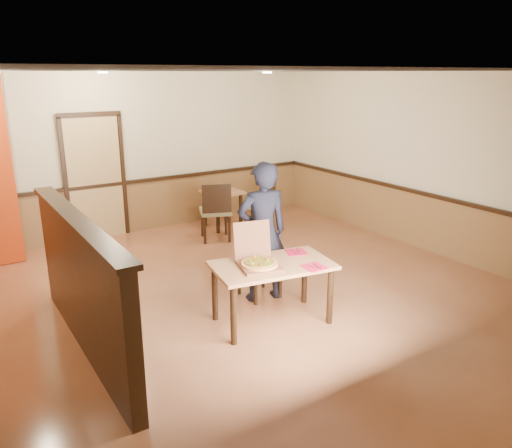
{
  "coord_description": "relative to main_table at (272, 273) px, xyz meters",
  "views": [
    {
      "loc": [
        -3.06,
        -5.03,
        2.78
      ],
      "look_at": [
        0.22,
        0.0,
        0.95
      ],
      "focal_mm": 35.0,
      "sensor_mm": 36.0,
      "label": 1
    }
  ],
  "objects": [
    {
      "name": "wall_back",
      "position": [
        0.04,
        4.24,
        0.79
      ],
      "size": [
        7.0,
        0.0,
        7.0
      ],
      "primitive_type": "plane",
      "rotation": [
        1.57,
        0.0,
        0.0
      ],
      "color": "beige",
      "rests_on": "floor"
    },
    {
      "name": "wainscot_right",
      "position": [
        3.51,
        0.74,
        -0.16
      ],
      "size": [
        0.04,
        7.0,
        0.9
      ],
      "primitive_type": "cube",
      "color": "brown",
      "rests_on": "floor"
    },
    {
      "name": "booth_partition",
      "position": [
        -1.96,
        0.54,
        0.13
      ],
      "size": [
        0.2,
        3.1,
        1.44
      ],
      "color": "black",
      "rests_on": "floor"
    },
    {
      "name": "condiment",
      "position": [
        1.36,
        3.59,
        0.16
      ],
      "size": [
        0.06,
        0.06,
        0.14
      ],
      "primitive_type": "cylinder",
      "color": "maroon",
      "rests_on": "side_table"
    },
    {
      "name": "napkin_near",
      "position": [
        0.33,
        -0.34,
        0.11
      ],
      "size": [
        0.25,
        0.25,
        0.01
      ],
      "rotation": [
        0.0,
        0.0,
        -0.08
      ],
      "color": "red",
      "rests_on": "main_table"
    },
    {
      "name": "side_table",
      "position": [
        1.35,
        3.54,
        -0.09
      ],
      "size": [
        0.66,
        0.66,
        0.69
      ],
      "rotation": [
        0.0,
        0.0,
        0.02
      ],
      "color": "#BA7B4E",
      "rests_on": "floor"
    },
    {
      "name": "diner",
      "position": [
        0.25,
        0.58,
        0.28
      ],
      "size": [
        0.73,
        0.56,
        1.77
      ],
      "primitive_type": "imported",
      "rotation": [
        0.0,
        0.0,
        2.91
      ],
      "color": "black",
      "rests_on": "floor"
    },
    {
      "name": "back_door",
      "position": [
        -0.76,
        4.2,
        0.44
      ],
      "size": [
        0.9,
        0.06,
        2.1
      ],
      "primitive_type": "cube",
      "color": "tan",
      "rests_on": "wall_back"
    },
    {
      "name": "side_chair_right",
      "position": [
        1.84,
        2.93,
        -0.07
      ],
      "size": [
        0.69,
        0.69,
        0.99
      ],
      "rotation": [
        0.0,
        0.0,
        3.83
      ],
      "color": "olive",
      "rests_on": "floor"
    },
    {
      "name": "floor",
      "position": [
        0.04,
        0.74,
        -0.61
      ],
      "size": [
        7.0,
        7.0,
        0.0
      ],
      "primitive_type": "plane",
      "color": "#AB6642",
      "rests_on": "ground"
    },
    {
      "name": "ceiling",
      "position": [
        0.04,
        0.74,
        2.19
      ],
      "size": [
        7.0,
        7.0,
        0.0
      ],
      "primitive_type": "plane",
      "rotation": [
        3.14,
        0.0,
        0.0
      ],
      "color": "black",
      "rests_on": "wall_back"
    },
    {
      "name": "chair_rail_back",
      "position": [
        0.04,
        4.19,
        0.31
      ],
      "size": [
        7.0,
        0.06,
        0.06
      ],
      "primitive_type": "cube",
      "color": "black",
      "rests_on": "wall_back"
    },
    {
      "name": "side_chair_left",
      "position": [
        0.87,
        2.92,
        -0.05
      ],
      "size": [
        0.66,
        0.66,
        1.03
      ],
      "rotation": [
        0.0,
        0.0,
        2.76
      ],
      "color": "olive",
      "rests_on": "floor"
    },
    {
      "name": "spot_b",
      "position": [
        -0.76,
        3.24,
        2.17
      ],
      "size": [
        0.14,
        0.14,
        0.02
      ],
      "primitive_type": "cylinder",
      "color": "#FFDFB2",
      "rests_on": "ceiling"
    },
    {
      "name": "wainscot_back",
      "position": [
        0.04,
        4.21,
        -0.16
      ],
      "size": [
        7.0,
        0.04,
        0.9
      ],
      "primitive_type": "cube",
      "color": "brown",
      "rests_on": "floor"
    },
    {
      "name": "main_table",
      "position": [
        0.0,
        0.0,
        0.0
      ],
      "size": [
        1.45,
        0.98,
        0.72
      ],
      "rotation": [
        0.0,
        0.0,
        -0.17
      ],
      "color": "#BA7B4E",
      "rests_on": "floor"
    },
    {
      "name": "chair_rail_right",
      "position": [
        3.49,
        0.74,
        0.31
      ],
      "size": [
        0.06,
        7.0,
        0.06
      ],
      "primitive_type": "cube",
      "color": "black",
      "rests_on": "wall_right"
    },
    {
      "name": "spot_c",
      "position": [
        1.44,
        2.24,
        2.17
      ],
      "size": [
        0.14,
        0.14,
        0.02
      ],
      "primitive_type": "cylinder",
      "color": "#FFDFB2",
      "rests_on": "ceiling"
    },
    {
      "name": "wall_right",
      "position": [
        3.54,
        0.74,
        0.79
      ],
      "size": [
        0.0,
        7.0,
        7.0
      ],
      "primitive_type": "plane",
      "rotation": [
        1.57,
        0.0,
        -1.57
      ],
      "color": "beige",
      "rests_on": "floor"
    },
    {
      "name": "pizza_box",
      "position": [
        -0.17,
        0.03,
        0.17
      ],
      "size": [
        0.54,
        0.6,
        0.45
      ],
      "rotation": [
        0.0,
        0.0,
        -0.25
      ],
      "color": "brown",
      "rests_on": "main_table"
    },
    {
      "name": "diner_chair",
      "position": [
        0.26,
        0.73,
        -0.1
      ],
      "size": [
        0.47,
        0.47,
        0.93
      ],
      "rotation": [
        0.0,
        0.0,
        0.02
      ],
      "color": "olive",
      "rests_on": "floor"
    },
    {
      "name": "napkin_far",
      "position": [
        0.45,
        0.15,
        0.11
      ],
      "size": [
        0.3,
        0.3,
        0.01
      ],
      "rotation": [
        0.0,
        0.0,
        -0.35
      ],
      "color": "red",
      "rests_on": "main_table"
    },
    {
      "name": "pizza",
      "position": [
        -0.19,
        -0.02,
        0.15
      ],
      "size": [
        0.53,
        0.53,
        0.03
      ],
      "primitive_type": "cylinder",
      "rotation": [
        0.0,
        0.0,
        0.4
      ],
      "color": "#E79A54",
      "rests_on": "pizza_box"
    }
  ]
}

